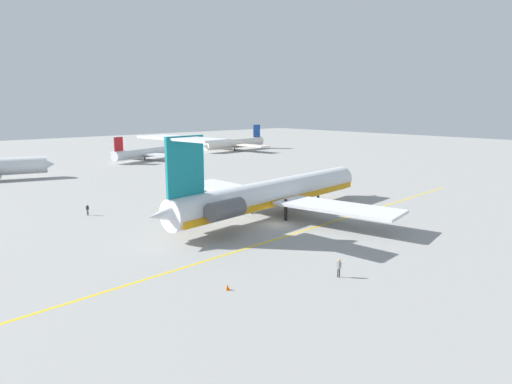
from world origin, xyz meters
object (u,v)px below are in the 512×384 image
(main_jetliner, at_px, (269,194))
(safety_cone_nose, at_px, (227,287))
(ground_crew_near_nose, at_px, (339,266))
(ground_crew_near_tail, at_px, (87,208))
(airliner_mid_right, at_px, (146,153))
(airliner_far_right, at_px, (233,143))

(main_jetliner, bearing_deg, safety_cone_nose, -147.36)
(ground_crew_near_nose, bearing_deg, ground_crew_near_tail, -115.70)
(safety_cone_nose, bearing_deg, airliner_mid_right, 65.48)
(main_jetliner, height_order, ground_crew_near_nose, main_jetliner)
(ground_crew_near_tail, distance_m, safety_cone_nose, 36.02)
(airliner_mid_right, height_order, safety_cone_nose, airliner_mid_right)
(airliner_far_right, height_order, ground_crew_near_tail, airliner_far_right)
(ground_crew_near_tail, bearing_deg, safety_cone_nose, -141.21)
(ground_crew_near_tail, xyz_separation_m, safety_cone_nose, (-1.65, -35.97, -0.81))
(airliner_far_right, bearing_deg, ground_crew_near_nose, 48.98)
(ground_crew_near_tail, bearing_deg, ground_crew_near_nose, -127.16)
(ground_crew_near_tail, bearing_deg, main_jetliner, -92.45)
(airliner_far_right, bearing_deg, main_jetliner, 47.30)
(safety_cone_nose, bearing_deg, airliner_far_right, 50.58)
(ground_crew_near_nose, bearing_deg, safety_cone_nose, -63.10)
(main_jetliner, height_order, airliner_far_right, main_jetliner)
(airliner_mid_right, height_order, ground_crew_near_nose, airliner_mid_right)
(main_jetliner, xyz_separation_m, ground_crew_near_tail, (-19.70, 18.94, -2.40))
(main_jetliner, bearing_deg, ground_crew_near_tail, 130.17)
(airliner_far_right, xyz_separation_m, ground_crew_near_nose, (-70.55, -102.68, -1.52))
(airliner_far_right, relative_size, safety_cone_nose, 55.35)
(ground_crew_near_tail, height_order, safety_cone_nose, ground_crew_near_tail)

